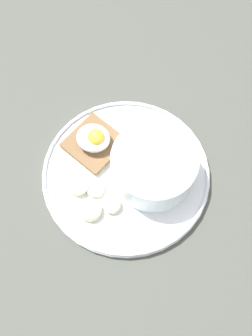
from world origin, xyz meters
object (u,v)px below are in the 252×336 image
banana_slice_left (90,210)px  oatmeal_bowl (154,166)px  banana_slice_back (111,205)px  banana_slice_right (78,185)px  banana_slice_front (96,189)px  poached_egg (94,138)px  toast_slice (94,144)px

banana_slice_left → oatmeal_bowl: bearing=-126.0°
banana_slice_back → banana_slice_right: bearing=-10.0°
banana_slice_front → banana_slice_back: size_ratio=1.08×
banana_slice_left → banana_slice_right: 4.65cm
oatmeal_bowl → banana_slice_left: oatmeal_bowl is taller
oatmeal_bowl → banana_slice_right: size_ratio=3.52×
poached_egg → banana_slice_front: size_ratio=1.63×
banana_slice_right → banana_slice_back: bearing=170.0°
banana_slice_left → poached_egg: bearing=-70.4°
banana_slice_right → banana_slice_left: bearing=137.9°
oatmeal_bowl → banana_slice_back: (4.32, 7.55, -2.58)cm
banana_slice_front → toast_slice: bearing=-65.3°
oatmeal_bowl → banana_slice_back: size_ratio=4.23×
banana_slice_back → banana_slice_right: (6.10, -1.07, 0.18)cm
toast_slice → banana_slice_back: banana_slice_back is taller
banana_slice_front → banana_slice_right: banana_slice_right is taller
banana_slice_back → banana_slice_front: bearing=-25.9°
toast_slice → banana_slice_right: size_ratio=2.77×
banana_slice_back → toast_slice: bearing=-53.3°
poached_egg → banana_slice_left: 11.86cm
poached_egg → banana_slice_right: 8.14cm
banana_slice_right → banana_slice_front: bearing=-169.4°
oatmeal_bowl → banana_slice_left: (6.96, 9.59, -2.53)cm
oatmeal_bowl → banana_slice_front: 10.05cm
banana_slice_back → banana_slice_right: 6.19cm
oatmeal_bowl → banana_slice_front: oatmeal_bowl is taller
poached_egg → banana_slice_left: bearing=109.6°
toast_slice → banana_slice_back: (-6.69, 8.98, -0.06)cm
toast_slice → banana_slice_left: (-4.04, 11.02, -0.02)cm
oatmeal_bowl → banana_slice_front: size_ratio=3.90×
banana_slice_back → banana_slice_right: banana_slice_right is taller
toast_slice → oatmeal_bowl: bearing=172.6°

